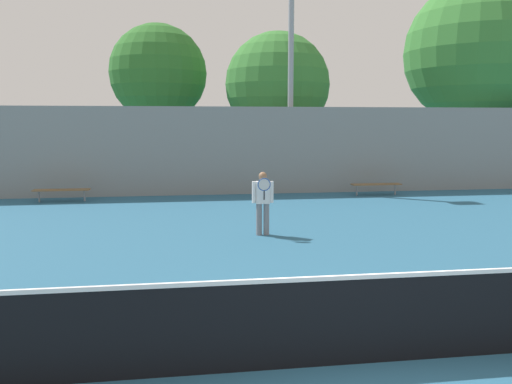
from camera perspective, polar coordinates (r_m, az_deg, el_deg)
The scene contains 10 objects.
ground_plane at distance 6.14m, azimuth 10.92°, elevation -18.72°, with size 100.00×100.00×0.00m, color #285B7A.
tennis_net at distance 5.92m, azimuth 11.06°, elevation -14.07°, with size 12.10×0.09×1.05m.
tennis_player at distance 12.13m, azimuth 0.78°, elevation -0.93°, with size 0.53×0.40×1.56m.
bench_courtside_near at distance 18.61m, azimuth -21.33°, elevation 0.17°, with size 1.90×0.40×0.43m.
bench_courtside_far at distance 19.46m, azimuth 13.58°, elevation 0.81°, with size 1.91×0.40×0.43m.
light_pole_near_left at distance 20.28m, azimuth 4.01°, elevation 15.07°, with size 0.90×0.60×8.49m.
back_fence at distance 19.06m, azimuth -2.47°, elevation 4.72°, with size 31.01×0.06×3.33m.
tree_green_tall at distance 24.10m, azimuth -11.11°, elevation 13.14°, with size 4.46×4.46×7.23m.
tree_green_broad at distance 26.25m, azimuth 23.86°, elevation 14.37°, with size 6.61×6.61×9.28m.
tree_dark_dense at distance 22.94m, azimuth 2.45°, elevation 12.09°, with size 4.69×4.69×6.76m.
Camera 1 is at (-1.84, -5.17, 2.74)m, focal length 35.00 mm.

